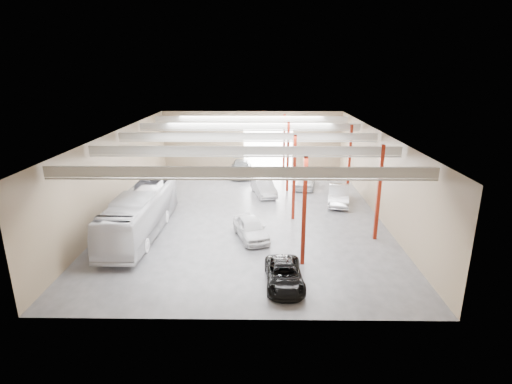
{
  "coord_description": "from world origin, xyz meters",
  "views": [
    {
      "loc": [
        1.16,
        -33.08,
        11.96
      ],
      "look_at": [
        0.73,
        -1.62,
        2.2
      ],
      "focal_mm": 28.0,
      "sensor_mm": 36.0,
      "label": 1
    }
  ],
  "objects_px": {
    "car_right_near": "(339,195)",
    "car_right_far": "(305,180)",
    "car_row_b": "(263,187)",
    "black_sedan": "(284,275)",
    "coach_bus": "(141,213)",
    "car_row_c": "(241,168)",
    "car_row_a": "(251,228)"
  },
  "relations": [
    {
      "from": "coach_bus",
      "to": "car_row_a",
      "type": "distance_m",
      "value": 8.31
    },
    {
      "from": "car_right_near",
      "to": "car_right_far",
      "type": "relative_size",
      "value": 1.08
    },
    {
      "from": "car_right_near",
      "to": "coach_bus",
      "type": "bearing_deg",
      "value": -144.59
    },
    {
      "from": "coach_bus",
      "to": "car_row_b",
      "type": "distance_m",
      "value": 13.49
    },
    {
      "from": "coach_bus",
      "to": "black_sedan",
      "type": "distance_m",
      "value": 12.71
    },
    {
      "from": "car_row_a",
      "to": "black_sedan",
      "type": "bearing_deg",
      "value": -90.71
    },
    {
      "from": "car_right_near",
      "to": "car_right_far",
      "type": "height_order",
      "value": "car_right_near"
    },
    {
      "from": "car_row_c",
      "to": "car_right_far",
      "type": "xyz_separation_m",
      "value": [
        6.93,
        -4.8,
        -0.04
      ]
    },
    {
      "from": "coach_bus",
      "to": "car_right_far",
      "type": "bearing_deg",
      "value": 43.8
    },
    {
      "from": "black_sedan",
      "to": "car_row_b",
      "type": "xyz_separation_m",
      "value": [
        -1.12,
        17.14,
        0.16
      ]
    },
    {
      "from": "black_sedan",
      "to": "coach_bus",
      "type": "bearing_deg",
      "value": 142.76
    },
    {
      "from": "coach_bus",
      "to": "car_right_near",
      "type": "height_order",
      "value": "coach_bus"
    },
    {
      "from": "car_row_c",
      "to": "car_right_near",
      "type": "relative_size",
      "value": 1.14
    },
    {
      "from": "car_row_a",
      "to": "car_row_b",
      "type": "distance_m",
      "value": 10.55
    },
    {
      "from": "coach_bus",
      "to": "car_row_a",
      "type": "relative_size",
      "value": 2.59
    },
    {
      "from": "black_sedan",
      "to": "car_right_near",
      "type": "height_order",
      "value": "car_right_near"
    },
    {
      "from": "coach_bus",
      "to": "black_sedan",
      "type": "relative_size",
      "value": 2.62
    },
    {
      "from": "coach_bus",
      "to": "car_row_b",
      "type": "xyz_separation_m",
      "value": [
        9.21,
        9.81,
        -0.87
      ]
    },
    {
      "from": "car_row_b",
      "to": "car_right_far",
      "type": "relative_size",
      "value": 1.0
    },
    {
      "from": "coach_bus",
      "to": "car_row_b",
      "type": "relative_size",
      "value": 2.48
    },
    {
      "from": "coach_bus",
      "to": "car_row_c",
      "type": "height_order",
      "value": "coach_bus"
    },
    {
      "from": "car_row_a",
      "to": "car_row_b",
      "type": "relative_size",
      "value": 0.96
    },
    {
      "from": "black_sedan",
      "to": "car_row_a",
      "type": "relative_size",
      "value": 0.99
    },
    {
      "from": "car_right_far",
      "to": "car_row_b",
      "type": "bearing_deg",
      "value": -138.32
    },
    {
      "from": "coach_bus",
      "to": "car_right_far",
      "type": "xyz_separation_m",
      "value": [
        13.58,
        12.51,
        -0.85
      ]
    },
    {
      "from": "car_row_c",
      "to": "car_right_near",
      "type": "xyz_separation_m",
      "value": [
        9.48,
        -10.0,
        -0.0
      ]
    },
    {
      "from": "car_row_b",
      "to": "car_right_near",
      "type": "xyz_separation_m",
      "value": [
        6.92,
        -2.5,
        0.06
      ]
    },
    {
      "from": "black_sedan",
      "to": "car_right_far",
      "type": "xyz_separation_m",
      "value": [
        3.25,
        19.84,
        0.18
      ]
    },
    {
      "from": "car_row_c",
      "to": "car_right_far",
      "type": "bearing_deg",
      "value": -36.91
    },
    {
      "from": "car_row_a",
      "to": "car_row_c",
      "type": "height_order",
      "value": "car_row_c"
    },
    {
      "from": "black_sedan",
      "to": "car_row_c",
      "type": "distance_m",
      "value": 24.91
    },
    {
      "from": "black_sedan",
      "to": "car_right_far",
      "type": "relative_size",
      "value": 0.95
    }
  ]
}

